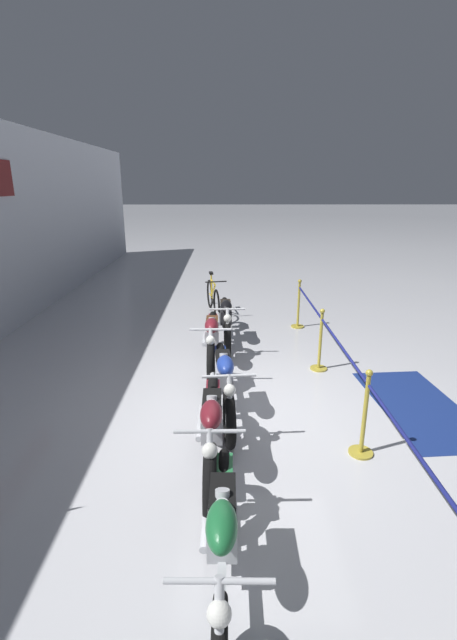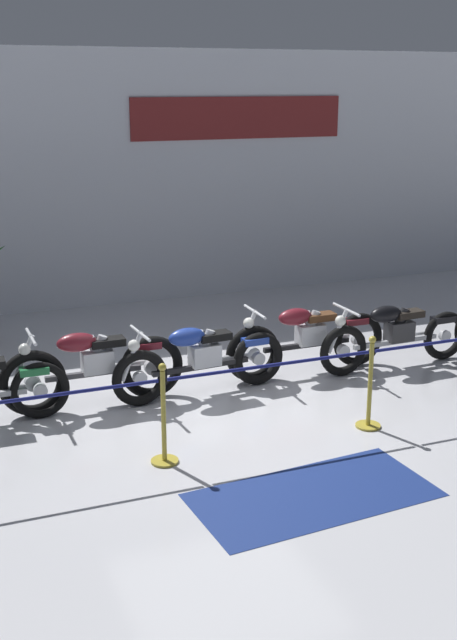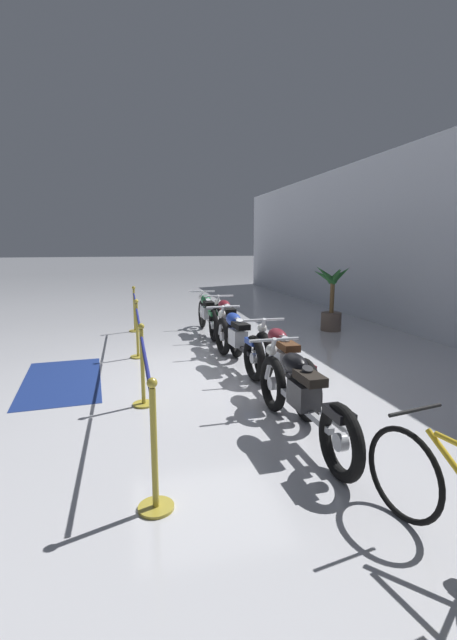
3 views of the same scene
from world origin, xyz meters
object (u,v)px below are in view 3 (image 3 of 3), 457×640
motorcycle_maroon_1 (226,323)px  floor_banner (62,380)px  motorcycle_maroon_3 (282,363)px  stanchion_mid_right (143,378)px  stanchion_far_right (155,466)px  motorcycle_blue_2 (237,340)px  motorcycle_green_0 (207,314)px  potted_palm_left_of_row (332,301)px  stanchion_mid_left (138,338)px  motorcycle_black_4 (301,397)px  stanchion_far_left (137,318)px

motorcycle_maroon_1 → floor_banner: size_ratio=0.97×
floor_banner → motorcycle_maroon_3: bearing=60.4°
stanchion_mid_right → stanchion_far_right: (2.21, 0.00, 0.00)m
stanchion_far_right → motorcycle_maroon_3: bearing=139.3°
motorcycle_maroon_1 → motorcycle_blue_2: 1.29m
motorcycle_green_0 → stanchion_mid_right: 4.37m
potted_palm_left_of_row → stanchion_far_right: bearing=-36.8°
stanchion_mid_left → motorcycle_green_0: bearing=137.2°
motorcycle_green_0 → motorcycle_black_4: 5.39m
potted_palm_left_of_row → stanchion_far_right: potted_palm_left_of_row is taller
motorcycle_black_4 → stanchion_far_left: size_ratio=0.33×
motorcycle_green_0 → stanchion_far_right: bearing=-14.2°
motorcycle_blue_2 → potted_palm_left_of_row: bearing=129.3°
floor_banner → motorcycle_maroon_1: bearing=112.3°
stanchion_far_right → floor_banner: size_ratio=0.47×
motorcycle_green_0 → stanchion_far_left: stanchion_far_left is taller
motorcycle_green_0 → stanchion_far_left: bearing=-45.3°
motorcycle_maroon_1 → motorcycle_black_4: size_ratio=0.96×
stanchion_far_left → stanchion_far_right: same height
stanchion_far_left → floor_banner: (1.23, -1.15, -0.69)m
motorcycle_green_0 → stanchion_far_right: stanchion_far_right is taller
potted_palm_left_of_row → stanchion_far_right: (5.97, -4.46, -0.34)m
motorcycle_maroon_3 → stanchion_far_left: (-2.63, -1.79, 0.22)m
stanchion_far_right → stanchion_far_left: bearing=180.0°
motorcycle_black_4 → stanchion_mid_left: stanchion_mid_left is taller
motorcycle_maroon_1 → stanchion_far_right: bearing=-19.2°
motorcycle_black_4 → stanchion_far_right: size_ratio=2.17×
stanchion_mid_right → stanchion_far_right: bearing=0.0°
motorcycle_black_4 → floor_banner: (-2.60, -2.71, -0.45)m
motorcycle_green_0 → stanchion_far_left: 2.24m
motorcycle_maroon_1 → stanchion_mid_left: (0.34, -1.70, -0.12)m
motorcycle_black_4 → stanchion_far_right: (0.88, -1.56, -0.10)m
motorcycle_black_4 → stanchion_far_right: bearing=-60.5°
motorcycle_black_4 → stanchion_far_right: 1.79m
motorcycle_black_4 → motorcycle_maroon_3: bearing=169.0°
stanchion_far_left → stanchion_mid_left: same height
motorcycle_maroon_3 → motorcycle_green_0: bearing=-177.2°
motorcycle_black_4 → floor_banner: bearing=-133.8°
motorcycle_black_4 → stanchion_mid_left: (-3.68, -1.56, -0.10)m
motorcycle_blue_2 → motorcycle_maroon_3: motorcycle_maroon_3 is taller
motorcycle_maroon_1 → stanchion_mid_left: 1.74m
potted_palm_left_of_row → motorcycle_maroon_1: bearing=-68.7°
motorcycle_black_4 → floor_banner: motorcycle_black_4 is taller
motorcycle_black_4 → motorcycle_green_0: bearing=179.7°
motorcycle_maroon_1 → stanchion_far_left: stanchion_far_left is taller
motorcycle_maroon_3 → potted_palm_left_of_row: (-3.89, 2.67, 0.23)m
motorcycle_maroon_3 → stanchion_far_right: bearing=-40.7°
motorcycle_maroon_3 → stanchion_far_right: (2.08, -1.79, -0.11)m
motorcycle_maroon_1 → stanchion_far_right: 5.19m
motorcycle_black_4 → stanchion_far_left: (-3.82, -1.56, 0.24)m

